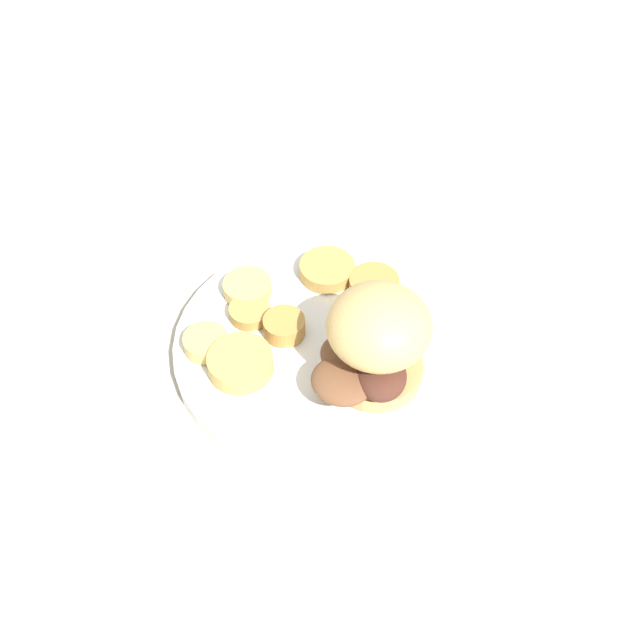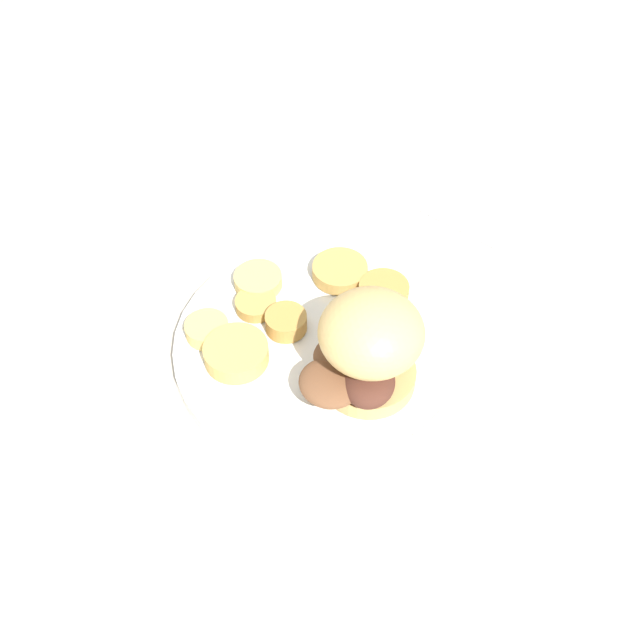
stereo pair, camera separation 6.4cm
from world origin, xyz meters
The scene contains 11 objects.
ground_plane centered at (0.00, 0.00, 0.00)m, with size 4.00×4.00×0.00m, color #B2A899.
dinner_plate centered at (0.00, 0.00, 0.01)m, with size 0.26×0.26×0.02m.
sandwich centered at (0.01, 0.06, 0.06)m, with size 0.11×0.10×0.09m.
potato_round_0 centered at (0.07, -0.07, 0.02)m, with size 0.04×0.04×0.01m, color #DBB766.
potato_round_1 centered at (-0.07, -0.05, 0.02)m, with size 0.05×0.05×0.01m, color tan.
potato_round_2 centered at (0.02, -0.07, 0.02)m, with size 0.04×0.04×0.01m, color tan.
potato_round_3 centered at (-0.08, 0.00, 0.02)m, with size 0.05×0.05×0.01m, color #BC8942.
potato_round_4 centered at (0.01, -0.03, 0.03)m, with size 0.04×0.04×0.02m, color #BC8942.
potato_round_5 centered at (0.07, -0.03, 0.03)m, with size 0.06×0.06×0.02m, color tan.
potato_round_6 centered at (0.00, -0.09, 0.02)m, with size 0.04×0.04×0.01m, color #DBB766.
fork centered at (-0.21, -0.06, 0.00)m, with size 0.04×0.16×0.00m.
Camera 2 is at (0.28, 0.32, 0.53)m, focal length 42.00 mm.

